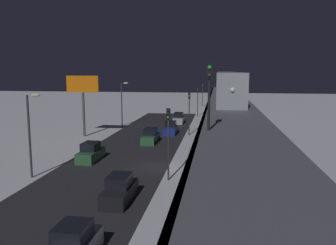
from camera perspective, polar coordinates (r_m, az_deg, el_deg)
ground_plane at (r=35.02m, az=-2.13°, el=-7.36°), size 240.00×240.00×0.00m
avenue_asphalt at (r=35.98m, az=-8.75°, el=-7.01°), size 11.00×87.86×0.01m
elevated_railway at (r=33.44m, az=10.24°, el=0.83°), size 5.00×87.86×6.01m
subway_train at (r=59.56m, az=9.55°, el=6.69°), size 2.94×55.47×3.40m
rail_signal at (r=20.73m, az=6.84°, el=6.14°), size 0.36×0.41×4.00m
sedan_green at (r=46.54m, az=-2.92°, el=-2.37°), size 1.91×4.64×1.97m
sedan_blue at (r=52.94m, az=0.43°, el=-1.02°), size 1.80×4.08×1.97m
sedan_green_2 at (r=38.29m, az=-12.66°, el=-4.94°), size 1.80×4.49×1.97m
sedan_black at (r=26.33m, az=-8.01°, el=-11.05°), size 1.80×4.55×1.97m
sedan_silver_2 at (r=63.84m, az=1.79°, el=0.62°), size 1.80×4.54×1.97m
traffic_light_near at (r=29.89m, az=0.06°, el=-1.85°), size 0.32×0.44×6.40m
traffic_light_mid at (r=51.37m, az=3.52°, el=2.50°), size 0.32×0.44×6.40m
traffic_light_far at (r=73.06m, az=4.94°, el=4.28°), size 0.32×0.44×6.40m
traffic_light_distant at (r=94.81m, az=5.72°, el=5.24°), size 0.32×0.44×6.40m
commercial_billboard at (r=51.75m, az=-13.91°, el=5.23°), size 4.80×0.36×8.90m
street_lamp_near at (r=32.88m, az=-21.70°, el=-0.42°), size 1.35×0.44×7.65m
street_lamp_far at (r=60.57m, az=-7.48°, el=3.95°), size 1.35×0.44×7.65m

